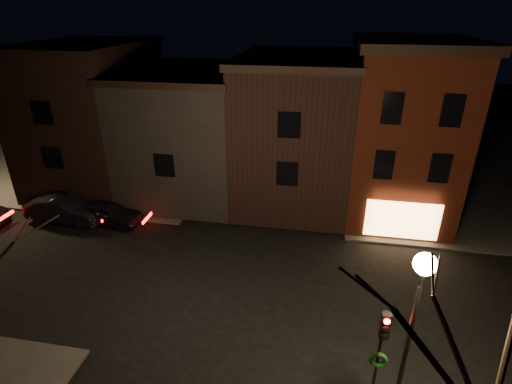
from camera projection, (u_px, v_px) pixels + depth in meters
The scene contains 10 objects.
ground at pixel (242, 286), 19.24m from camera, with size 120.00×120.00×0.00m, color black.
sidewalk_far_left at pixel (89, 138), 40.20m from camera, with size 30.00×30.00×0.12m, color #2D2B28.
corner_building at pixel (403, 130), 24.07m from camera, with size 6.50×8.50×10.50m.
row_building_a at pixel (296, 129), 26.26m from camera, with size 7.30×10.30×9.40m.
row_building_b at pixel (191, 131), 27.64m from camera, with size 7.80×10.30×8.40m.
row_building_c at pixel (93, 115), 28.48m from camera, with size 7.30×10.30×9.90m.
street_lamp_near at pixel (418, 299), 10.69m from camera, with size 0.60×0.60×6.48m.
traffic_signal at pixel (381, 347), 12.24m from camera, with size 0.58×0.38×4.05m.
parked_car_a at pixel (108, 213), 24.42m from camera, with size 1.70×4.23×1.44m, color black.
parked_car_b at pixel (65, 209), 24.66m from camera, with size 1.69×4.83×1.59m, color black.
Camera 1 is at (3.43, -15.07, 12.34)m, focal length 28.00 mm.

